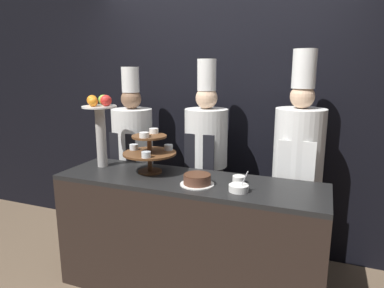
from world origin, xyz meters
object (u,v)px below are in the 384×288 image
object	(u,v)px
chef_center_right	(298,163)
chef_left	(133,153)
cake_round	(197,180)
fruit_pedestal	(100,120)
tiered_stand	(150,150)
serving_bowl_near	(239,188)
cup_white	(239,180)
chef_center_left	(206,157)

from	to	relation	value
chef_center_right	chef_left	bearing A→B (deg)	180.00
cake_round	chef_left	bearing A→B (deg)	145.19
fruit_pedestal	cake_round	xyz separation A→B (m)	(0.91, -0.16, -0.36)
tiered_stand	chef_left	world-z (taller)	chef_left
serving_bowl_near	chef_left	bearing A→B (deg)	151.76
tiered_stand	chef_left	bearing A→B (deg)	132.77
tiered_stand	cake_round	size ratio (longest dim) A/B	1.72
cake_round	cup_white	xyz separation A→B (m)	(0.27, 0.14, -0.01)
cake_round	tiered_stand	bearing A→B (deg)	162.45
serving_bowl_near	chef_left	world-z (taller)	chef_left
cake_round	chef_center_left	bearing A→B (deg)	103.62
tiered_stand	fruit_pedestal	distance (m)	0.51
serving_bowl_near	chef_center_left	size ratio (longest dim) A/B	0.08
tiered_stand	chef_center_left	bearing A→B (deg)	57.94
cup_white	serving_bowl_near	world-z (taller)	serving_bowl_near
chef_left	chef_center_left	distance (m)	0.75
tiered_stand	fruit_pedestal	world-z (taller)	fruit_pedestal
cake_round	cup_white	size ratio (longest dim) A/B	2.70
fruit_pedestal	serving_bowl_near	world-z (taller)	fruit_pedestal
cup_white	serving_bowl_near	distance (m)	0.17
chef_center_left	chef_left	bearing A→B (deg)	-179.99
tiered_stand	serving_bowl_near	bearing A→B (deg)	-12.28
chef_center_left	chef_center_right	xyz separation A→B (m)	(0.79, -0.00, 0.03)
fruit_pedestal	cup_white	bearing A→B (deg)	-0.76
tiered_stand	chef_center_right	distance (m)	1.20
chef_left	chef_center_left	bearing A→B (deg)	0.01
fruit_pedestal	chef_center_left	bearing A→B (deg)	31.82
chef_left	fruit_pedestal	bearing A→B (deg)	-91.34
tiered_stand	cake_round	xyz separation A→B (m)	(0.46, -0.14, -0.15)
fruit_pedestal	cup_white	xyz separation A→B (m)	(1.18, -0.02, -0.37)
cake_round	serving_bowl_near	xyz separation A→B (m)	(0.31, -0.02, -0.01)
serving_bowl_near	chef_center_right	world-z (taller)	chef_center_right
cake_round	chef_left	distance (m)	1.10
tiered_stand	serving_bowl_near	size ratio (longest dim) A/B	2.84
chef_center_right	tiered_stand	bearing A→B (deg)	-156.06
fruit_pedestal	cake_round	bearing A→B (deg)	-9.64
cup_white	chef_left	xyz separation A→B (m)	(-1.17, 0.49, -0.02)
fruit_pedestal	serving_bowl_near	xyz separation A→B (m)	(1.22, -0.18, -0.38)
cup_white	chef_center_left	xyz separation A→B (m)	(-0.42, 0.49, 0.01)
tiered_stand	chef_center_right	bearing A→B (deg)	23.94
chef_center_left	cup_white	bearing A→B (deg)	-49.31
cake_round	chef_center_right	distance (m)	0.89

